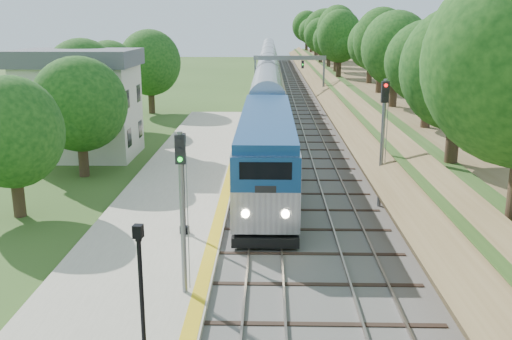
{
  "coord_description": "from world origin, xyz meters",
  "views": [
    {
      "loc": [
        0.13,
        -12.16,
        9.9
      ],
      "look_at": [
        -0.5,
        15.24,
        2.8
      ],
      "focal_mm": 40.0,
      "sensor_mm": 36.0,
      "label": 1
    }
  ],
  "objects_px": {
    "lamppost_mid": "(142,301)",
    "train": "(268,70)",
    "lamppost_far": "(183,190)",
    "signal_platform": "(182,196)",
    "signal_farside": "(383,130)",
    "signal_gantry": "(289,68)",
    "station_building": "(80,103)"
  },
  "relations": [
    {
      "from": "lamppost_mid",
      "to": "train",
      "type": "bearing_deg",
      "value": 87.52
    },
    {
      "from": "station_building",
      "to": "signal_platform",
      "type": "bearing_deg",
      "value": -64.43
    },
    {
      "from": "signal_farside",
      "to": "lamppost_far",
      "type": "bearing_deg",
      "value": -152.99
    },
    {
      "from": "lamppost_mid",
      "to": "signal_gantry",
      "type": "bearing_deg",
      "value": 83.54
    },
    {
      "from": "lamppost_far",
      "to": "signal_farside",
      "type": "height_order",
      "value": "signal_farside"
    },
    {
      "from": "station_building",
      "to": "train",
      "type": "distance_m",
      "value": 54.34
    },
    {
      "from": "station_building",
      "to": "lamppost_mid",
      "type": "distance_m",
      "value": 29.47
    },
    {
      "from": "lamppost_far",
      "to": "signal_farside",
      "type": "bearing_deg",
      "value": 27.01
    },
    {
      "from": "lamppost_far",
      "to": "signal_platform",
      "type": "xyz_separation_m",
      "value": [
        0.88,
        -5.95,
        1.54
      ]
    },
    {
      "from": "lamppost_mid",
      "to": "lamppost_far",
      "type": "height_order",
      "value": "lamppost_far"
    },
    {
      "from": "train",
      "to": "signal_platform",
      "type": "relative_size",
      "value": 24.34
    },
    {
      "from": "train",
      "to": "signal_farside",
      "type": "bearing_deg",
      "value": -84.52
    },
    {
      "from": "lamppost_far",
      "to": "signal_farside",
      "type": "xyz_separation_m",
      "value": [
        9.98,
        5.09,
        1.86
      ]
    },
    {
      "from": "train",
      "to": "signal_farside",
      "type": "relative_size",
      "value": 20.85
    },
    {
      "from": "signal_gantry",
      "to": "lamppost_mid",
      "type": "relative_size",
      "value": 2.03
    },
    {
      "from": "station_building",
      "to": "train",
      "type": "height_order",
      "value": "station_building"
    },
    {
      "from": "train",
      "to": "lamppost_mid",
      "type": "distance_m",
      "value": 80.01
    },
    {
      "from": "station_building",
      "to": "lamppost_far",
      "type": "xyz_separation_m",
      "value": [
        10.22,
        -17.24,
        -1.59
      ]
    },
    {
      "from": "signal_gantry",
      "to": "lamppost_mid",
      "type": "bearing_deg",
      "value": -96.46
    },
    {
      "from": "train",
      "to": "lamppost_mid",
      "type": "relative_size",
      "value": 35.03
    },
    {
      "from": "signal_gantry",
      "to": "signal_farside",
      "type": "height_order",
      "value": "signal_farside"
    },
    {
      "from": "lamppost_mid",
      "to": "signal_platform",
      "type": "relative_size",
      "value": 0.69
    },
    {
      "from": "signal_gantry",
      "to": "lamppost_far",
      "type": "height_order",
      "value": "signal_gantry"
    },
    {
      "from": "train",
      "to": "signal_gantry",
      "type": "bearing_deg",
      "value": -84.86
    },
    {
      "from": "station_building",
      "to": "signal_farside",
      "type": "xyz_separation_m",
      "value": [
        20.2,
        -12.16,
        0.27
      ]
    },
    {
      "from": "signal_gantry",
      "to": "signal_platform",
      "type": "relative_size",
      "value": 1.41
    },
    {
      "from": "signal_platform",
      "to": "signal_farside",
      "type": "relative_size",
      "value": 0.86
    },
    {
      "from": "lamppost_far",
      "to": "signal_platform",
      "type": "relative_size",
      "value": 0.8
    },
    {
      "from": "lamppost_mid",
      "to": "signal_farside",
      "type": "xyz_separation_m",
      "value": [
        9.67,
        15.3,
        2.14
      ]
    },
    {
      "from": "station_building",
      "to": "train",
      "type": "bearing_deg",
      "value": 75.07
    },
    {
      "from": "train",
      "to": "lamppost_far",
      "type": "distance_m",
      "value": 69.82
    },
    {
      "from": "signal_farside",
      "to": "lamppost_mid",
      "type": "bearing_deg",
      "value": -122.28
    }
  ]
}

